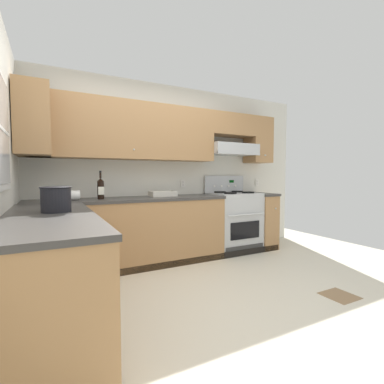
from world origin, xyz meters
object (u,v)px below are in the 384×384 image
Objects in this scene: stove at (234,221)px; bucket at (56,199)px; wine_bottle at (101,188)px; bowl at (163,195)px; paper_towel_roll at (74,195)px.

bucket is at bearing -156.55° from stove.
wine_bottle reaches higher than bowl.
bowl is at bearing 176.59° from stove.
paper_towel_roll is (-1.17, -0.09, 0.03)m from bowl.
bucket is (-2.56, -1.11, 0.54)m from stove.
wine_bottle is 1.21m from bucket.
wine_bottle is 0.87m from bowl.
bucket is (-1.38, -1.18, 0.08)m from bowl.
stove is 3.41× the size of wine_bottle.
stove is at bearing -3.41° from bowl.
stove reaches higher than paper_towel_roll.
bucket is (-0.52, -1.09, -0.03)m from wine_bottle.
paper_towel_roll is (-0.31, -0.00, -0.08)m from wine_bottle.
stove is 1.27m from bowl.
bowl is (-1.18, 0.07, 0.46)m from stove.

